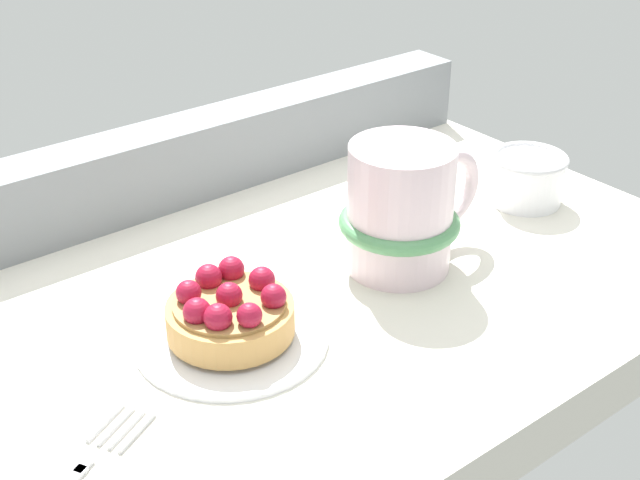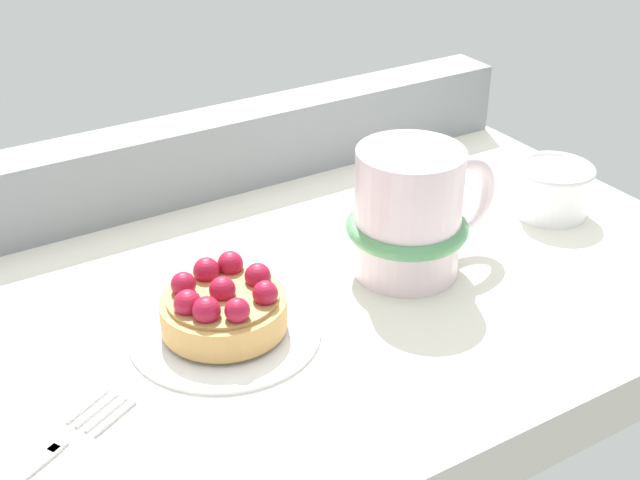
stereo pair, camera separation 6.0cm
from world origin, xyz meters
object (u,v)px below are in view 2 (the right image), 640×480
dessert_plate (225,330)px  dessert_fork (15,479)px  sugar_bowl (553,188)px  coffee_mug (411,214)px  raspberry_tart (223,305)px

dessert_plate → dessert_fork: 16.94cm
dessert_fork → sugar_bowl: (46.86, 7.80, 2.03)cm
sugar_bowl → coffee_mug: bearing=-175.9°
coffee_mug → sugar_bowl: bearing=4.1°
dessert_plate → dessert_fork: size_ratio=0.81×
dessert_fork → sugar_bowl: bearing=9.5°
dessert_plate → coffee_mug: coffee_mug is taller
raspberry_tart → sugar_bowl: 31.22cm
raspberry_tart → sugar_bowl: (31.19, 1.35, 0.05)cm
dessert_plate → coffee_mug: 16.09cm
dessert_plate → dessert_fork: (-15.67, -6.43, -0.04)cm
dessert_plate → sugar_bowl: 31.28cm
raspberry_tart → coffee_mug: bearing=0.8°
dessert_fork → coffee_mug: bearing=12.1°
coffee_mug → sugar_bowl: 15.95cm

